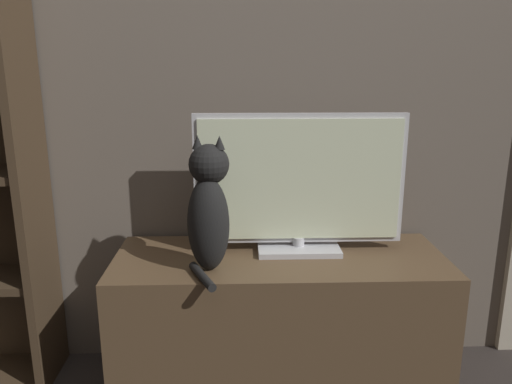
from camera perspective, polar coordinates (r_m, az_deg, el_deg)
The scene contains 4 objects.
wall_back at distance 1.97m, azimuth 2.37°, elevation 16.81°, with size 4.80×0.05×2.60m.
tv_stand at distance 1.94m, azimuth 2.65°, elevation -14.76°, with size 1.20×0.46×0.54m.
tv at distance 1.82m, azimuth 5.00°, elevation 0.77°, with size 0.76×0.18×0.51m.
cat at distance 1.66m, azimuth -5.43°, elevation -1.87°, with size 0.17×0.29×0.45m.
Camera 1 is at (-0.14, -0.74, 1.22)m, focal length 35.00 mm.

